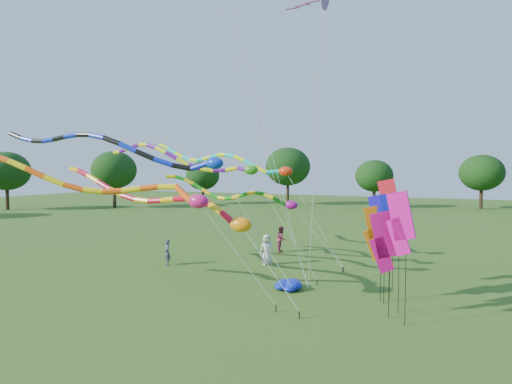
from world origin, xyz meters
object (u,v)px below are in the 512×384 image
at_px(tube_kite_orange, 100,183).
at_px(blue_nylon_heap, 287,285).
at_px(person_a, 267,250).
at_px(tube_kite_red, 167,201).
at_px(person_b, 167,252).
at_px(person_c, 282,239).

xyz_separation_m(tube_kite_orange, blue_nylon_heap, (7.13, 4.99, -5.08)).
bearing_deg(blue_nylon_heap, person_a, 124.02).
relative_size(tube_kite_red, person_a, 8.39).
bearing_deg(person_b, person_a, 67.52).
bearing_deg(tube_kite_orange, person_a, 55.94).
height_order(tube_kite_red, person_c, tube_kite_red).
height_order(blue_nylon_heap, person_c, person_c).
relative_size(tube_kite_red, person_b, 9.88).
bearing_deg(tube_kite_red, person_b, 140.80).
height_order(tube_kite_orange, blue_nylon_heap, tube_kite_orange).
bearing_deg(person_a, tube_kite_orange, -154.66).
relative_size(person_a, person_c, 1.02).
height_order(tube_kite_orange, person_c, tube_kite_orange).
bearing_deg(person_a, person_c, 57.64).
bearing_deg(person_a, tube_kite_red, -154.29).
distance_m(tube_kite_red, blue_nylon_heap, 7.31).
distance_m(blue_nylon_heap, person_b, 8.78).
xyz_separation_m(blue_nylon_heap, person_c, (-3.77, 8.77, 0.72)).
xyz_separation_m(tube_kite_red, blue_nylon_heap, (5.75, 1.87, -4.10)).
bearing_deg(person_a, person_b, 164.88).
height_order(person_a, person_b, person_a).
xyz_separation_m(tube_kite_orange, person_c, (3.36, 13.77, -4.36)).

